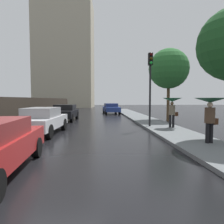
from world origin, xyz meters
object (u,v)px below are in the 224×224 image
Objects in this scene: car_white_mid_road at (43,120)px; pedestrian_with_umbrella_near at (210,106)px; traffic_light at (150,76)px; street_tree_near at (169,69)px; car_blue_far_ahead at (111,108)px; pedestrian_with_umbrella_far at (172,104)px; car_black_near_kerb at (65,112)px.

car_white_mid_road is 2.47× the size of pedestrian_with_umbrella_near.
street_tree_near is at bearing 58.04° from traffic_light.
street_tree_near is at bearing -68.58° from car_blue_far_ahead.
traffic_light is (-1.04, 5.02, 1.72)m from pedestrian_with_umbrella_near.
car_white_mid_road is at bearing 144.03° from pedestrian_with_umbrella_near.
pedestrian_with_umbrella_near is at bearing 159.19° from car_white_mid_road.
car_white_mid_road is 7.43m from pedestrian_with_umbrella_far.
pedestrian_with_umbrella_far reaches higher than car_black_near_kerb.
street_tree_near is (8.81, 5.98, 3.64)m from car_white_mid_road.
street_tree_near reaches higher than pedestrian_with_umbrella_near.
pedestrian_with_umbrella_far is at bearing -30.48° from traffic_light.
pedestrian_with_umbrella_near is at bearing -99.96° from street_tree_near.
car_blue_far_ahead is 2.52× the size of pedestrian_with_umbrella_near.
traffic_light is at bearing 90.47° from pedestrian_with_umbrella_near.
pedestrian_with_umbrella_far is 0.29× the size of street_tree_near.
traffic_light is at bearing -121.96° from street_tree_near.
traffic_light reaches higher than car_white_mid_road.
pedestrian_with_umbrella_far is 5.90m from street_tree_near.
car_black_near_kerb is 12.38m from pedestrian_with_umbrella_near.
traffic_light is (1.60, -13.20, 2.59)m from car_blue_far_ahead.
car_black_near_kerb is 0.90× the size of traffic_light.
car_blue_far_ahead is (4.50, 8.13, -0.04)m from car_black_near_kerb.
pedestrian_with_umbrella_near is at bearing 128.23° from car_black_near_kerb.
pedestrian_with_umbrella_far reaches higher than car_blue_far_ahead.
car_white_mid_road is 15.58m from car_blue_far_ahead.
pedestrian_with_umbrella_near is (7.14, -10.09, 0.82)m from car_black_near_kerb.
street_tree_near is at bearing -92.96° from pedestrian_with_umbrella_far.
pedestrian_with_umbrella_near is 0.29× the size of street_tree_near.
pedestrian_with_umbrella_near is (7.18, -3.31, 0.81)m from car_white_mid_road.
car_blue_far_ahead is 13.55m from traffic_light.
car_blue_far_ahead is 2.48× the size of pedestrian_with_umbrella_far.
car_white_mid_road is 2.43× the size of pedestrian_with_umbrella_far.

